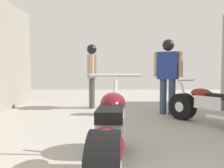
% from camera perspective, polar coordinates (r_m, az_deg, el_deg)
% --- Properties ---
extents(ground_plane, '(16.71, 16.71, 0.00)m').
position_cam_1_polar(ground_plane, '(3.87, 6.88, -11.70)').
color(ground_plane, '#A8A399').
extents(motorcycle_maroon_cruiser, '(0.61, 2.07, 0.96)m').
position_cam_1_polar(motorcycle_maroon_cruiser, '(2.20, -0.03, -12.50)').
color(motorcycle_maroon_cruiser, black).
rests_on(motorcycle_maroon_cruiser, ground_plane).
extents(motorcycle_black_naked, '(1.18, 1.55, 0.82)m').
position_cam_1_polar(motorcycle_black_naked, '(4.66, 23.09, -5.20)').
color(motorcycle_black_naked, black).
rests_on(motorcycle_black_naked, ground_plane).
extents(mechanic_in_blue, '(0.64, 0.41, 1.69)m').
position_cam_1_polar(mechanic_in_blue, '(5.47, 13.55, 3.40)').
color(mechanic_in_blue, '#384766').
rests_on(mechanic_in_blue, ground_plane).
extents(mechanic_with_helmet, '(0.27, 0.66, 1.68)m').
position_cam_1_polar(mechanic_with_helmet, '(6.27, -4.71, 3.40)').
color(mechanic_with_helmet, '#4C4C4C').
rests_on(mechanic_with_helmet, ground_plane).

